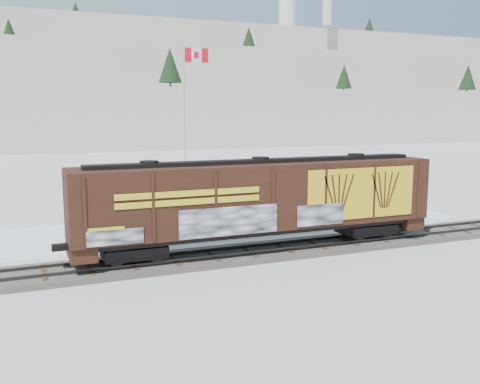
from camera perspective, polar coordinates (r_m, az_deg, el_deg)
name	(u,v)px	position (r m, az deg, el deg)	size (l,w,h in m)	color
ground	(211,260)	(27.49, -3.11, -7.25)	(500.00, 500.00, 0.00)	white
rail_track	(211,257)	(27.45, -3.11, -6.95)	(50.00, 3.40, 0.43)	#59544C
parking_strip	(172,230)	(34.45, -7.21, -4.01)	(40.00, 8.00, 0.03)	white
hillside	(51,87)	(165.16, -19.56, 10.53)	(360.00, 110.00, 93.00)	white
hopper_railcar	(261,198)	(27.83, 2.21, -0.68)	(19.37, 3.06, 4.64)	black
flagpole	(186,153)	(38.87, -5.75, 4.19)	(2.30, 0.90, 12.14)	silver
car_silver	(148,219)	(33.55, -9.76, -2.89)	(2.03, 5.04, 1.72)	#B6B9BE
car_white	(222,221)	(33.46, -1.94, -3.14)	(1.41, 4.03, 1.33)	silver
car_dark	(320,209)	(38.03, 8.56, -1.84)	(1.79, 4.41, 1.28)	black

